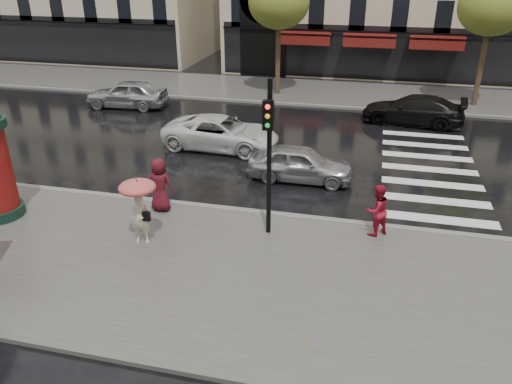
% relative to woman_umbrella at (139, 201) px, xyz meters
% --- Properties ---
extents(ground, '(160.00, 160.00, 0.00)m').
position_rel_woman_umbrella_xyz_m(ground, '(2.45, -0.40, -1.42)').
color(ground, black).
rests_on(ground, ground).
extents(near_sidewalk, '(90.00, 7.00, 0.12)m').
position_rel_woman_umbrella_xyz_m(near_sidewalk, '(2.45, -0.90, -1.36)').
color(near_sidewalk, '#474744').
rests_on(near_sidewalk, ground).
extents(far_sidewalk, '(90.00, 6.00, 0.12)m').
position_rel_woman_umbrella_xyz_m(far_sidewalk, '(2.45, 18.60, -1.36)').
color(far_sidewalk, '#474744').
rests_on(far_sidewalk, ground).
extents(near_kerb, '(90.00, 0.25, 0.14)m').
position_rel_woman_umbrella_xyz_m(near_kerb, '(2.45, 2.60, -1.35)').
color(near_kerb, slate).
rests_on(near_kerb, ground).
extents(far_kerb, '(90.00, 0.25, 0.14)m').
position_rel_woman_umbrella_xyz_m(far_kerb, '(2.45, 15.60, -1.35)').
color(far_kerb, slate).
rests_on(far_kerb, ground).
extents(zebra_crossing, '(3.60, 11.75, 0.01)m').
position_rel_woman_umbrella_xyz_m(zebra_crossing, '(8.45, 9.20, -1.42)').
color(zebra_crossing, silver).
rests_on(zebra_crossing, ground).
extents(tree_far_left, '(3.40, 3.40, 6.64)m').
position_rel_woman_umbrella_xyz_m(tree_far_left, '(0.45, 17.60, 3.75)').
color(tree_far_left, '#38281C').
rests_on(tree_far_left, ground).
extents(tree_far_right, '(3.40, 3.40, 6.64)m').
position_rel_woman_umbrella_xyz_m(tree_far_right, '(11.45, 17.60, 3.75)').
color(tree_far_right, '#38281C').
rests_on(tree_far_right, ground).
extents(woman_umbrella, '(1.03, 1.03, 1.97)m').
position_rel_woman_umbrella_xyz_m(woman_umbrella, '(0.00, 0.00, 0.00)').
color(woman_umbrella, beige).
rests_on(woman_umbrella, near_sidewalk).
extents(woman_red, '(0.97, 0.95, 1.58)m').
position_rel_woman_umbrella_xyz_m(woman_red, '(6.45, 2.00, -0.51)').
color(woman_red, '#A51427').
rests_on(woman_red, near_sidewalk).
extents(man_burgundy, '(0.89, 0.61, 1.75)m').
position_rel_woman_umbrella_xyz_m(man_burgundy, '(-0.27, 2.00, -0.43)').
color(man_burgundy, '#51101B').
rests_on(man_burgundy, near_sidewalk).
extents(traffic_light, '(0.30, 0.43, 4.58)m').
position_rel_woman_umbrella_xyz_m(traffic_light, '(3.38, 1.31, 1.47)').
color(traffic_light, black).
rests_on(traffic_light, near_sidewalk).
extents(car_silver, '(3.86, 1.57, 1.31)m').
position_rel_woman_umbrella_xyz_m(car_silver, '(3.67, 5.66, -0.77)').
color(car_silver, '#B3B2B8').
rests_on(car_silver, ground).
extents(car_white, '(5.06, 2.52, 1.38)m').
position_rel_woman_umbrella_xyz_m(car_white, '(-0.15, 8.21, -0.73)').
color(car_white, white).
rests_on(car_white, ground).
extents(car_black, '(5.06, 2.59, 1.40)m').
position_rel_woman_umbrella_xyz_m(car_black, '(8.00, 13.71, -0.72)').
color(car_black, black).
rests_on(car_black, ground).
extents(car_far_silver, '(4.49, 2.06, 1.49)m').
position_rel_woman_umbrella_xyz_m(car_far_silver, '(-7.00, 13.12, -0.68)').
color(car_far_silver, '#AAAAAE').
rests_on(car_far_silver, ground).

